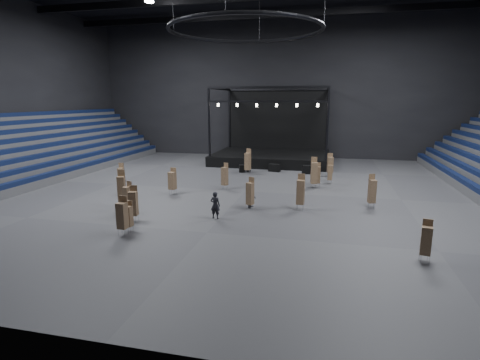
% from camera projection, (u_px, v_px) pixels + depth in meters
% --- Properties ---
extents(floor, '(50.00, 50.00, 0.00)m').
position_uv_depth(floor, '(245.00, 191.00, 31.97)').
color(floor, '#434345').
rests_on(floor, ground).
extents(wall_back, '(50.00, 0.20, 18.00)m').
position_uv_depth(wall_back, '(279.00, 90.00, 50.10)').
color(wall_back, black).
rests_on(wall_back, ground).
extents(wall_front, '(50.00, 0.20, 18.00)m').
position_uv_depth(wall_front, '(81.00, 48.00, 10.08)').
color(wall_front, black).
rests_on(wall_front, ground).
extents(bleachers_left, '(7.20, 40.00, 6.40)m').
position_uv_depth(bleachers_left, '(17.00, 162.00, 36.67)').
color(bleachers_left, '#505053').
rests_on(bleachers_left, floor).
extents(stage, '(14.00, 10.00, 9.20)m').
position_uv_depth(stage, '(273.00, 150.00, 47.13)').
color(stage, black).
rests_on(stage, floor).
extents(truss_ring, '(12.30, 12.30, 5.15)m').
position_uv_depth(truss_ring, '(246.00, 30.00, 29.25)').
color(truss_ring, black).
rests_on(truss_ring, ceiling).
extents(flight_case_left, '(1.34, 0.99, 0.81)m').
position_uv_depth(flight_case_left, '(245.00, 168.00, 40.41)').
color(flight_case_left, black).
rests_on(flight_case_left, floor).
extents(flight_case_mid, '(1.35, 0.88, 0.83)m').
position_uv_depth(flight_case_mid, '(274.00, 168.00, 40.73)').
color(flight_case_mid, black).
rests_on(flight_case_mid, floor).
extents(flight_case_right, '(1.48, 1.05, 0.89)m').
position_uv_depth(flight_case_right, '(309.00, 170.00, 39.49)').
color(flight_case_right, black).
rests_on(flight_case_right, floor).
extents(chair_stack_0, '(0.53, 0.53, 2.30)m').
position_uv_depth(chair_stack_0, '(122.00, 215.00, 21.30)').
color(chair_stack_0, silver).
rests_on(chair_stack_0, floor).
extents(chair_stack_1, '(0.52, 0.52, 2.44)m').
position_uv_depth(chair_stack_1, '(121.00, 177.00, 31.63)').
color(chair_stack_1, silver).
rests_on(chair_stack_1, floor).
extents(chair_stack_2, '(0.63, 0.63, 2.78)m').
position_uv_depth(chair_stack_2, '(314.00, 172.00, 32.73)').
color(chair_stack_2, silver).
rests_on(chair_stack_2, floor).
extents(chair_stack_3, '(0.42, 0.42, 1.86)m').
position_uv_depth(chair_stack_3, '(129.00, 216.00, 21.94)').
color(chair_stack_3, silver).
rests_on(chair_stack_3, floor).
extents(chair_stack_4, '(0.60, 0.60, 2.76)m').
position_uv_depth(chair_stack_4, '(122.00, 189.00, 26.82)').
color(chair_stack_4, silver).
rests_on(chair_stack_4, floor).
extents(chair_stack_5, '(0.45, 0.45, 2.09)m').
position_uv_depth(chair_stack_5, '(330.00, 172.00, 34.71)').
color(chair_stack_5, silver).
rests_on(chair_stack_5, floor).
extents(chair_stack_6, '(0.58, 0.58, 2.33)m').
position_uv_depth(chair_stack_6, '(250.00, 193.00, 26.40)').
color(chair_stack_6, silver).
rests_on(chair_stack_6, floor).
extents(chair_stack_7, '(0.61, 0.61, 2.33)m').
position_uv_depth(chair_stack_7, '(225.00, 176.00, 32.42)').
color(chair_stack_7, silver).
rests_on(chair_stack_7, floor).
extents(chair_stack_8, '(0.58, 0.58, 2.48)m').
position_uv_depth(chair_stack_8, '(372.00, 191.00, 26.78)').
color(chair_stack_8, silver).
rests_on(chair_stack_8, floor).
extents(chair_stack_9, '(0.57, 0.57, 2.33)m').
position_uv_depth(chair_stack_9, '(133.00, 203.00, 23.81)').
color(chair_stack_9, silver).
rests_on(chair_stack_9, floor).
extents(chair_stack_10, '(0.60, 0.60, 2.22)m').
position_uv_depth(chair_stack_10, '(172.00, 180.00, 30.68)').
color(chair_stack_10, silver).
rests_on(chair_stack_10, floor).
extents(chair_stack_11, '(0.65, 0.65, 2.39)m').
position_uv_depth(chair_stack_11, '(330.00, 164.00, 37.78)').
color(chair_stack_11, silver).
rests_on(chair_stack_11, floor).
extents(chair_stack_12, '(0.57, 0.57, 2.59)m').
position_uv_depth(chair_stack_12, '(301.00, 191.00, 26.26)').
color(chair_stack_12, silver).
rests_on(chair_stack_12, floor).
extents(chair_stack_13, '(0.66, 0.66, 2.66)m').
position_uv_depth(chair_stack_13, '(248.00, 161.00, 39.25)').
color(chair_stack_13, silver).
rests_on(chair_stack_13, floor).
extents(chair_stack_14, '(0.56, 0.56, 2.10)m').
position_uv_depth(chair_stack_14, '(426.00, 240.00, 17.79)').
color(chair_stack_14, silver).
rests_on(chair_stack_14, floor).
extents(chair_stack_15, '(0.47, 0.47, 2.21)m').
position_uv_depth(chair_stack_15, '(318.00, 174.00, 33.25)').
color(chair_stack_15, silver).
rests_on(chair_stack_15, floor).
extents(chair_stack_16, '(0.61, 0.61, 2.27)m').
position_uv_depth(chair_stack_16, '(128.00, 197.00, 25.34)').
color(chair_stack_16, silver).
rests_on(chair_stack_16, floor).
extents(man_center, '(0.70, 0.50, 1.81)m').
position_uv_depth(man_center, '(215.00, 205.00, 24.43)').
color(man_center, black).
rests_on(man_center, floor).
extents(crew_member, '(0.73, 0.89, 1.67)m').
position_uv_depth(crew_member, '(252.00, 196.00, 26.99)').
color(crew_member, black).
rests_on(crew_member, floor).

